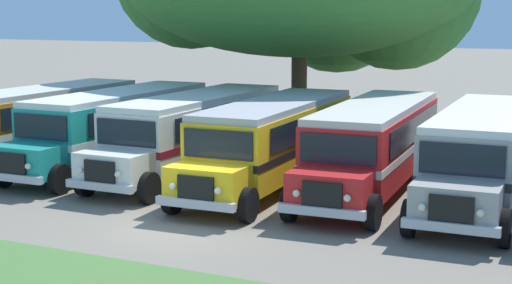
% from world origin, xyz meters
% --- Properties ---
extents(ground_plane, '(220.00, 220.00, 0.00)m').
position_xyz_m(ground_plane, '(0.00, 0.00, 0.00)').
color(ground_plane, slate).
extents(parked_bus_slot_0, '(2.84, 10.86, 2.82)m').
position_xyz_m(parked_bus_slot_0, '(-10.17, 6.37, 1.58)').
color(parked_bus_slot_0, orange).
rests_on(parked_bus_slot_0, ground_plane).
extents(parked_bus_slot_1, '(2.71, 10.84, 2.82)m').
position_xyz_m(parked_bus_slot_1, '(-6.63, 6.60, 1.58)').
color(parked_bus_slot_1, teal).
rests_on(parked_bus_slot_1, ground_plane).
extents(parked_bus_slot_2, '(2.73, 10.85, 2.82)m').
position_xyz_m(parked_bus_slot_2, '(-3.31, 6.79, 1.58)').
color(parked_bus_slot_2, silver).
rests_on(parked_bus_slot_2, ground_plane).
extents(parked_bus_slot_3, '(3.00, 10.88, 2.82)m').
position_xyz_m(parked_bus_slot_3, '(0.16, 6.14, 1.58)').
color(parked_bus_slot_3, yellow).
rests_on(parked_bus_slot_3, ground_plane).
extents(parked_bus_slot_4, '(3.17, 10.91, 2.82)m').
position_xyz_m(parked_bus_slot_4, '(3.48, 6.85, 1.58)').
color(parked_bus_slot_4, red).
rests_on(parked_bus_slot_4, ground_plane).
extents(parked_bus_slot_5, '(3.00, 10.88, 2.82)m').
position_xyz_m(parked_bus_slot_5, '(6.97, 6.79, 1.58)').
color(parked_bus_slot_5, '#9E9993').
rests_on(parked_bus_slot_5, ground_plane).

